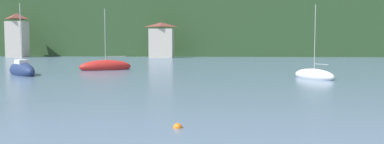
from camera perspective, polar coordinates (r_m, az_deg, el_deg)
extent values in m
cube|color=#2D4C28|center=(135.54, 3.11, 6.09)|extent=(352.00, 69.07, 15.87)
ellipsoid|color=#264223|center=(160.13, -13.62, 4.85)|extent=(246.40, 48.35, 31.06)
cube|color=beige|center=(107.13, -23.75, 4.30)|extent=(4.25, 4.04, 8.76)
pyramid|color=brown|center=(107.32, -23.84, 7.34)|extent=(4.46, 4.24, 1.41)
cube|color=beige|center=(95.45, -4.44, 4.13)|extent=(5.60, 3.02, 6.88)
pyramid|color=brown|center=(95.54, -4.46, 6.78)|extent=(5.87, 3.17, 1.06)
ellipsoid|color=red|center=(54.41, -12.28, 0.73)|extent=(7.12, 5.33, 1.84)
cylinder|color=#B7B7BC|center=(54.32, -12.35, 5.07)|extent=(0.08, 0.08, 7.21)
cylinder|color=#ADADB2|center=(54.68, -10.89, 2.21)|extent=(2.45, 1.43, 0.07)
ellipsoid|color=white|center=(42.53, 17.09, -0.47)|extent=(4.01, 5.32, 1.37)
cylinder|color=#B7B7BC|center=(42.39, 17.20, 4.63)|extent=(0.06, 0.06, 6.81)
cylinder|color=#ADADB2|center=(41.77, 18.03, 1.06)|extent=(1.03, 1.66, 0.06)
ellipsoid|color=navy|center=(49.30, -23.21, 0.16)|extent=(6.34, 6.67, 1.96)
cylinder|color=#B7B7BC|center=(49.20, -23.35, 4.93)|extent=(0.09, 0.09, 7.12)
cylinder|color=#ADADB2|center=(50.57, -23.67, 1.82)|extent=(1.94, 2.10, 0.08)
cube|color=silver|center=(49.25, -23.24, 1.21)|extent=(2.25, 2.32, 0.73)
sphere|color=orange|center=(17.42, -2.06, -7.99)|extent=(0.41, 0.41, 0.41)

